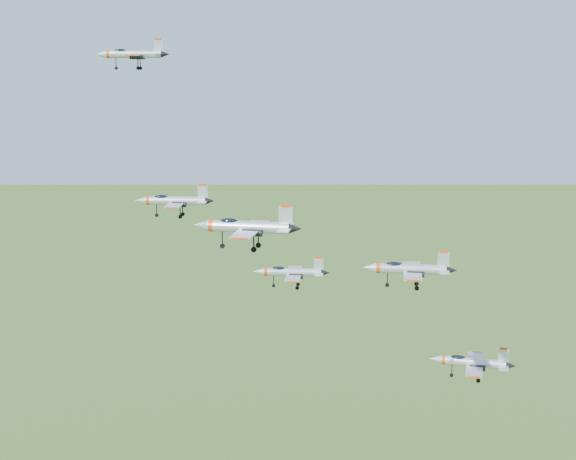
{
  "coord_description": "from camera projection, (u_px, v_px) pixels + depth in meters",
  "views": [
    {
      "loc": [
        7.39,
        -107.66,
        141.44
      ],
      "look_at": [
        8.92,
        -1.33,
        120.06
      ],
      "focal_mm": 50.0,
      "sensor_mm": 36.0,
      "label": 1
    }
  ],
  "objects": [
    {
      "name": "jet_left_high",
      "position": [
        174.0,
        201.0,
        109.33
      ],
      "size": [
        11.06,
        9.13,
        2.96
      ],
      "rotation": [
        0.0,
        0.0,
        -0.05
      ],
      "color": "#ADB1BA"
    },
    {
      "name": "jet_trail",
      "position": [
        471.0,
        362.0,
        115.32
      ],
      "size": [
        12.13,
        10.29,
        3.29
      ],
      "rotation": [
        0.0,
        0.0,
        -0.27
      ],
      "color": "#ADB1BA"
    },
    {
      "name": "jet_right_high",
      "position": [
        246.0,
        227.0,
        93.44
      ],
      "size": [
        13.08,
        11.01,
        3.51
      ],
      "rotation": [
        0.0,
        0.0,
        -0.2
      ],
      "color": "#ADB1BA"
    },
    {
      "name": "jet_right_low",
      "position": [
        408.0,
        269.0,
        98.05
      ],
      "size": [
        11.59,
        9.68,
        3.1
      ],
      "rotation": [
        0.0,
        0.0,
        -0.15
      ],
      "color": "#ADB1BA"
    },
    {
      "name": "jet_lead",
      "position": [
        132.0,
        54.0,
        117.01
      ],
      "size": [
        10.82,
        8.88,
        2.9
      ],
      "rotation": [
        0.0,
        0.0,
        -0.01
      ],
      "color": "#ADB1BA"
    },
    {
      "name": "jet_left_low",
      "position": [
        290.0,
        272.0,
        117.86
      ],
      "size": [
        11.46,
        9.49,
        3.06
      ],
      "rotation": [
        0.0,
        0.0,
        -0.08
      ],
      "color": "#ADB1BA"
    }
  ]
}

